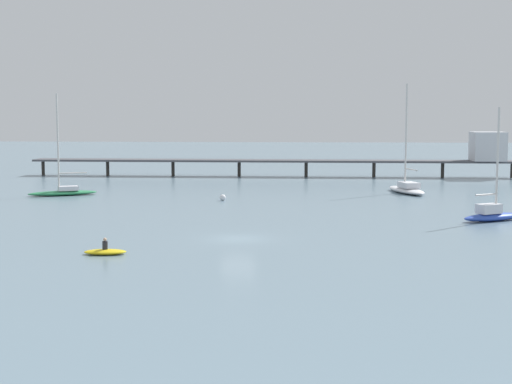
# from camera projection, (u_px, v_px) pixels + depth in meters

# --- Properties ---
(ground_plane) EXTENTS (400.00, 400.00, 0.00)m
(ground_plane) POSITION_uv_depth(u_px,v_px,m) (238.00, 239.00, 56.42)
(ground_plane) COLOR slate
(pier) EXTENTS (73.57, 4.68, 6.85)m
(pier) POSITION_uv_depth(u_px,v_px,m) (381.00, 154.00, 111.70)
(pier) COLOR #4C4C51
(pier) RESTS_ON ground_plane
(sailboat_green) EXTENTS (8.03, 5.25, 11.83)m
(sailboat_green) POSITION_uv_depth(u_px,v_px,m) (63.00, 190.00, 86.69)
(sailboat_green) COLOR #287F4C
(sailboat_green) RESTS_ON ground_plane
(sailboat_blue) EXTENTS (6.43, 4.69, 10.07)m
(sailboat_blue) POSITION_uv_depth(u_px,v_px,m) (492.00, 213.00, 65.90)
(sailboat_blue) COLOR #2D4CB7
(sailboat_blue) RESTS_ON ground_plane
(sailboat_white) EXTENTS (4.86, 9.05, 13.10)m
(sailboat_white) POSITION_uv_depth(u_px,v_px,m) (407.00, 187.00, 89.26)
(sailboat_white) COLOR white
(sailboat_white) RESTS_ON ground_plane
(dinghy_yellow) EXTENTS (2.95, 1.54, 1.14)m
(dinghy_yellow) POSITION_uv_depth(u_px,v_px,m) (105.00, 251.00, 50.11)
(dinghy_yellow) COLOR yellow
(dinghy_yellow) RESTS_ON ground_plane
(mooring_buoy_near) EXTENTS (0.69, 0.69, 0.69)m
(mooring_buoy_near) POSITION_uv_depth(u_px,v_px,m) (223.00, 198.00, 81.36)
(mooring_buoy_near) COLOR silver
(mooring_buoy_near) RESTS_ON ground_plane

